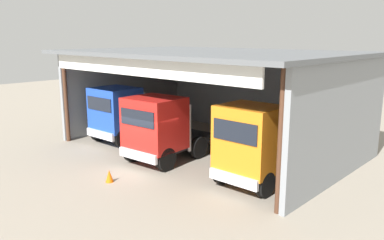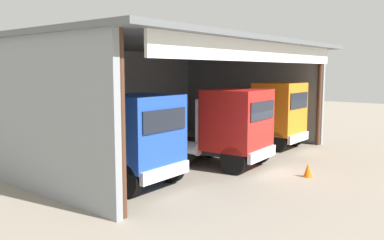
# 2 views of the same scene
# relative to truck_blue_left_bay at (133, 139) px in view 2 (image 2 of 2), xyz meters

# --- Properties ---
(ground_plane) EXTENTS (80.00, 80.00, 0.00)m
(ground_plane) POSITION_rel_truck_blue_left_bay_xyz_m (4.86, -2.29, -1.75)
(ground_plane) COLOR gray
(ground_plane) RESTS_ON ground
(workshop_shed) EXTENTS (15.70, 10.81, 5.53)m
(workshop_shed) POSITION_rel_truck_blue_left_bay_xyz_m (4.86, 3.50, 2.12)
(workshop_shed) COLOR gray
(workshop_shed) RESTS_ON ground
(truck_blue_left_bay) EXTENTS (2.82, 5.14, 3.33)m
(truck_blue_left_bay) POSITION_rel_truck_blue_left_bay_xyz_m (0.00, 0.00, 0.00)
(truck_blue_left_bay) COLOR #1E47B7
(truck_blue_left_bay) RESTS_ON ground
(truck_red_yard_outside) EXTENTS (2.98, 5.41, 3.38)m
(truck_red_yard_outside) POSITION_rel_truck_blue_left_bay_xyz_m (4.69, -1.07, 0.02)
(truck_red_yard_outside) COLOR red
(truck_red_yard_outside) RESTS_ON ground
(truck_orange_center_bay) EXTENTS (2.65, 4.76, 3.53)m
(truck_orange_center_bay) POSITION_rel_truck_blue_left_bay_xyz_m (9.94, -0.52, 0.08)
(truck_orange_center_bay) COLOR orange
(truck_orange_center_bay) RESTS_ON ground
(oil_drum) EXTENTS (0.58, 0.58, 0.92)m
(oil_drum) POSITION_rel_truck_blue_left_bay_xyz_m (7.28, 6.57, -1.29)
(oil_drum) COLOR #197233
(oil_drum) RESTS_ON ground
(tool_cart) EXTENTS (0.90, 0.60, 1.00)m
(tool_cart) POSITION_rel_truck_blue_left_bay_xyz_m (7.99, 6.10, -1.25)
(tool_cart) COLOR #1E59A5
(tool_cart) RESTS_ON ground
(traffic_cone) EXTENTS (0.36, 0.36, 0.56)m
(traffic_cone) POSITION_rel_truck_blue_left_bay_xyz_m (5.13, -4.50, -1.47)
(traffic_cone) COLOR orange
(traffic_cone) RESTS_ON ground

